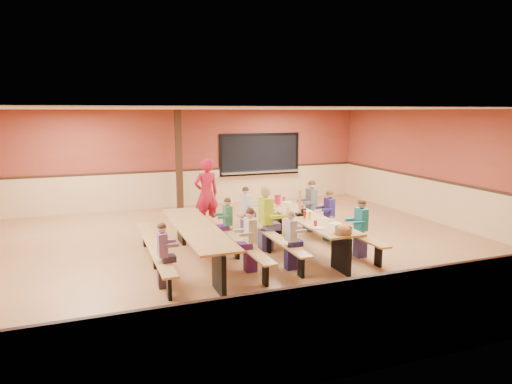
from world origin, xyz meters
name	(u,v)px	position (x,y,z in m)	size (l,w,h in m)	color
ground	(230,250)	(0.00, 0.00, 0.00)	(12.00, 12.00, 0.00)	brown
room_envelope	(230,219)	(0.00, 0.00, 0.69)	(12.04, 10.04, 3.02)	brown
kitchen_pass_through	(260,156)	(2.60, 4.96, 1.49)	(2.78, 0.28, 1.38)	black
structural_post	(179,161)	(-0.20, 4.40, 1.50)	(0.18, 0.18, 3.00)	black
cafeteria_table_main	(304,225)	(1.54, -0.42, 0.53)	(1.91, 3.70, 0.74)	#B08146
cafeteria_table_second	(197,237)	(-0.86, -0.57, 0.53)	(1.91, 3.70, 0.74)	#B08146
seated_child_white_left	(291,240)	(0.72, -1.52, 0.56)	(0.32, 0.27, 1.12)	silver
seated_adult_yellow	(266,219)	(0.72, -0.26, 0.69)	(0.45, 0.37, 1.37)	#ADCD1C
seated_child_grey_left	(246,212)	(0.72, 1.03, 0.58)	(0.35, 0.28, 1.17)	silver
seated_child_teal_right	(361,229)	(2.37, -1.35, 0.59)	(0.36, 0.29, 1.19)	teal
seated_child_navy_right	(329,216)	(2.37, -0.06, 0.58)	(0.34, 0.28, 1.15)	navy
seated_child_char_right	(311,206)	(2.37, 0.83, 0.63)	(0.39, 0.32, 1.26)	#50545B
seated_child_purple_sec	(163,256)	(-1.68, -1.60, 0.56)	(0.32, 0.26, 1.11)	slate
seated_child_green_sec	(228,224)	(-0.03, 0.07, 0.56)	(0.33, 0.27, 1.12)	#2F6C4A
seated_child_tan_sec	(250,240)	(-0.03, -1.36, 0.59)	(0.36, 0.29, 1.19)	beige
standing_woman	(206,194)	(0.00, 1.97, 0.90)	(0.65, 0.43, 1.80)	#B3142A
punch_pitcher	(278,200)	(1.48, 0.87, 0.85)	(0.16, 0.16, 0.22)	red
chip_bowl	(343,230)	(1.54, -2.03, 0.81)	(0.32, 0.32, 0.15)	orange
napkin_dispenser	(303,211)	(1.57, -0.30, 0.80)	(0.10, 0.14, 0.13)	black
condiment_mustard	(310,215)	(1.48, -0.79, 0.82)	(0.06, 0.06, 0.17)	yellow
condiment_ketchup	(305,214)	(1.43, -0.67, 0.82)	(0.06, 0.06, 0.17)	#B2140F
table_paddle	(300,209)	(1.44, -0.42, 0.88)	(0.16, 0.16, 0.56)	black
place_settings	(304,213)	(1.54, -0.42, 0.80)	(0.65, 3.30, 0.11)	beige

